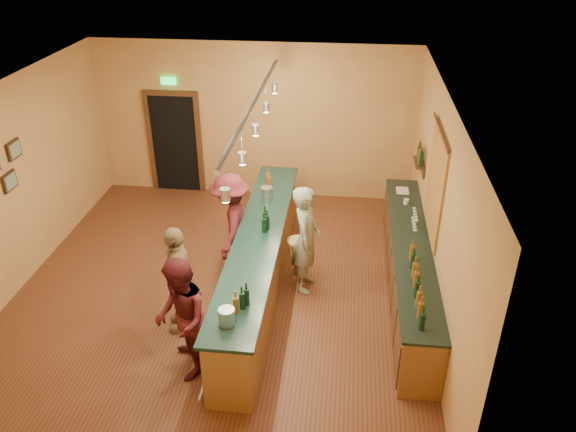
# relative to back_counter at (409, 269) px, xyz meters

# --- Properties ---
(floor) EXTENTS (7.00, 7.00, 0.00)m
(floor) POSITION_rel_back_counter_xyz_m (-2.97, -0.18, -0.49)
(floor) COLOR #5C291A
(floor) RESTS_ON ground
(ceiling) EXTENTS (6.50, 7.00, 0.02)m
(ceiling) POSITION_rel_back_counter_xyz_m (-2.97, -0.18, 2.71)
(ceiling) COLOR silver
(ceiling) RESTS_ON wall_back
(wall_back) EXTENTS (6.50, 0.02, 3.20)m
(wall_back) POSITION_rel_back_counter_xyz_m (-2.97, 3.32, 1.11)
(wall_back) COLOR #C07D48
(wall_back) RESTS_ON floor
(wall_front) EXTENTS (6.50, 0.02, 3.20)m
(wall_front) POSITION_rel_back_counter_xyz_m (-2.97, -3.68, 1.11)
(wall_front) COLOR #C07D48
(wall_front) RESTS_ON floor
(wall_left) EXTENTS (0.02, 7.00, 3.20)m
(wall_left) POSITION_rel_back_counter_xyz_m (-6.22, -0.18, 1.11)
(wall_left) COLOR #C07D48
(wall_left) RESTS_ON floor
(wall_right) EXTENTS (0.02, 7.00, 3.20)m
(wall_right) POSITION_rel_back_counter_xyz_m (0.28, -0.18, 1.11)
(wall_right) COLOR #C07D48
(wall_right) RESTS_ON floor
(doorway) EXTENTS (1.15, 0.09, 2.48)m
(doorway) POSITION_rel_back_counter_xyz_m (-4.67, 3.30, 0.64)
(doorway) COLOR black
(doorway) RESTS_ON wall_back
(tapestry) EXTENTS (0.03, 1.40, 1.60)m
(tapestry) POSITION_rel_back_counter_xyz_m (0.26, 0.22, 1.36)
(tapestry) COLOR #A33920
(tapestry) RESTS_ON wall_right
(bottle_shelf) EXTENTS (0.17, 0.55, 0.54)m
(bottle_shelf) POSITION_rel_back_counter_xyz_m (0.20, 1.72, 1.18)
(bottle_shelf) COLOR #462715
(bottle_shelf) RESTS_ON wall_right
(back_counter) EXTENTS (0.60, 4.55, 1.27)m
(back_counter) POSITION_rel_back_counter_xyz_m (0.00, 0.00, 0.00)
(back_counter) COLOR brown
(back_counter) RESTS_ON floor
(tasting_bar) EXTENTS (0.73, 5.10, 1.38)m
(tasting_bar) POSITION_rel_back_counter_xyz_m (-2.34, -0.18, 0.12)
(tasting_bar) COLOR brown
(tasting_bar) RESTS_ON floor
(pendant_track) EXTENTS (0.11, 4.60, 0.50)m
(pendant_track) POSITION_rel_back_counter_xyz_m (-2.34, -0.18, 2.50)
(pendant_track) COLOR silver
(pendant_track) RESTS_ON ceiling
(bartender) EXTENTS (0.47, 0.68, 1.80)m
(bartender) POSITION_rel_back_counter_xyz_m (-1.62, 0.02, 0.41)
(bartender) COLOR gray
(bartender) RESTS_ON floor
(customer_a) EXTENTS (0.91, 1.01, 1.72)m
(customer_a) POSITION_rel_back_counter_xyz_m (-3.04, -2.03, 0.37)
(customer_a) COLOR #59191E
(customer_a) RESTS_ON floor
(customer_b) EXTENTS (0.61, 1.05, 1.67)m
(customer_b) POSITION_rel_back_counter_xyz_m (-3.33, -1.14, 0.35)
(customer_b) COLOR #997A51
(customer_b) RESTS_ON floor
(customer_c) EXTENTS (0.70, 1.16, 1.76)m
(customer_c) POSITION_rel_back_counter_xyz_m (-2.89, 0.39, 0.39)
(customer_c) COLOR #59191E
(customer_c) RESTS_ON floor
(bar_stool) EXTENTS (0.35, 0.35, 0.72)m
(bar_stool) POSITION_rel_back_counter_xyz_m (-1.78, 0.28, 0.09)
(bar_stool) COLOR #A4854A
(bar_stool) RESTS_ON floor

